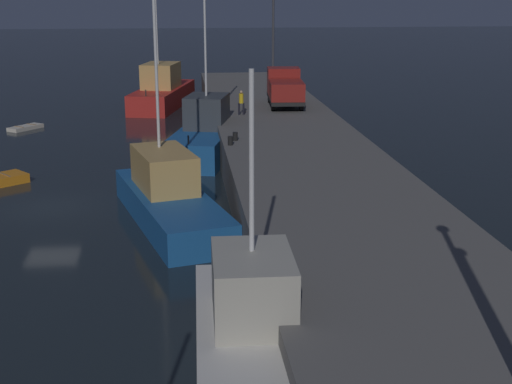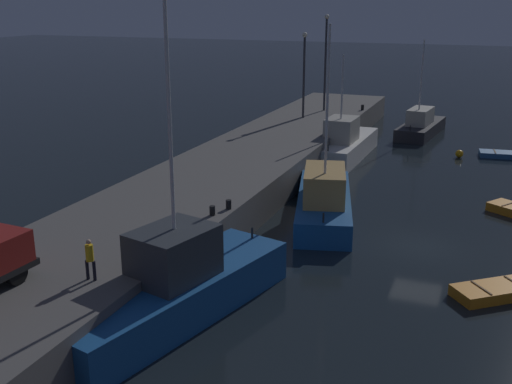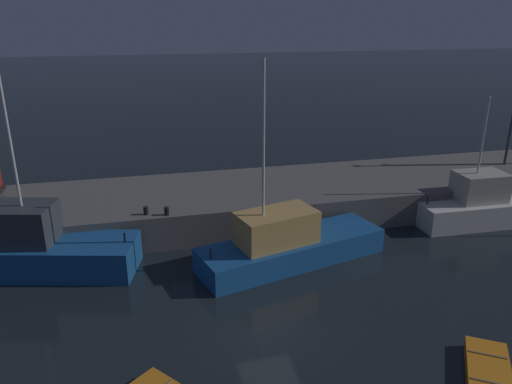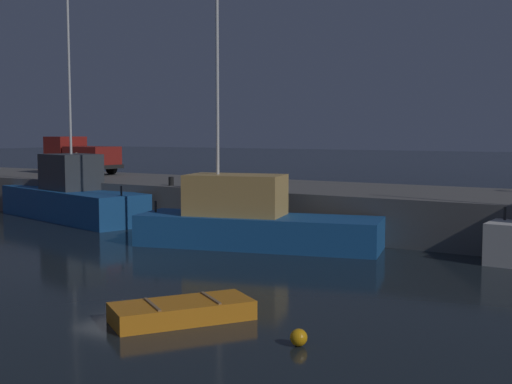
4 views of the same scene
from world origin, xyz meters
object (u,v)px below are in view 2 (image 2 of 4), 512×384
Objects in this scene: fishing_boat_orange at (175,288)px; bollard_west at (212,211)px; dinghy_red_small at (498,291)px; bollard_central at (229,204)px; dockworker at (90,257)px; fishing_trawler_red at (421,125)px; dinghy_orange_near at (506,155)px; fishing_trawler_green at (344,144)px; lamp_post_central at (326,56)px; fishing_boat_blue at (324,199)px; lamp_post_east at (304,68)px; mooring_buoy_mid at (459,154)px; bollard_east at (362,107)px.

fishing_boat_orange reaches higher than bollard_west.
bollard_central is (0.73, 12.86, 2.10)m from dinghy_red_small.
dockworker reaches higher than bollard_west.
dockworker is at bearing 170.66° from fishing_trawler_red.
dinghy_orange_near is 26.56m from dinghy_red_small.
lamp_post_central is at bearing 24.61° from fishing_trawler_green.
fishing_boat_blue is 0.87× the size of fishing_boat_orange.
dinghy_orange_near is at bearing -26.40° from bollard_west.
lamp_post_east is 4.53m from lamp_post_central.
mooring_buoy_mid is 0.07× the size of lamp_post_central.
fishing_trawler_green is 30.32m from dockworker.
fishing_trawler_green is at bearing -155.39° from lamp_post_central.
lamp_post_central is at bearing 5.61° from bollard_west.
lamp_post_east reaches higher than dockworker.
fishing_boat_blue is 6.83× the size of dockworker.
fishing_trawler_red is 0.89× the size of fishing_trawler_green.
fishing_trawler_green is at bearing -175.13° from bollard_east.
bollard_east is at bearing -1.93° from dockworker.
fishing_boat_orange is at bearing -168.25° from bollard_west.
bollard_east is (32.75, -0.31, 0.02)m from bollard_west.
dinghy_red_small is (6.64, -11.92, -1.00)m from fishing_boat_orange.
fishing_boat_blue is 11.90m from dinghy_red_small.
fishing_boat_orange reaches higher than fishing_boat_blue.
fishing_boat_orange is at bearing -173.36° from lamp_post_central.
dockworker is at bearing 162.07° from mooring_buoy_mid.
bollard_east reaches higher than bollard_central.
lamp_post_east is at bearing 145.12° from bollard_east.
dinghy_red_small is (-21.48, -11.98, -0.88)m from fishing_trawler_green.
dinghy_orange_near is at bearing -20.02° from fishing_boat_orange.
lamp_post_central reaches higher than bollard_east.
fishing_boat_orange reaches higher than fishing_trawler_red.
lamp_post_east is at bearing 170.94° from lamp_post_central.
fishing_boat_blue is 16.45m from dockworker.
dinghy_red_small is at bearing -60.89° from fishing_boat_orange.
dinghy_red_small is (-6.96, -9.61, -0.88)m from fishing_boat_blue.
dockworker is 8.38m from bollard_west.
bollard_west is at bearing 153.97° from fishing_boat_blue.
bollard_west is at bearing 158.86° from mooring_buoy_mid.
mooring_buoy_mid reaches higher than dinghy_orange_near.
fishing_boat_orange is 35.34m from dinghy_orange_near.
fishing_trawler_red is 26.06m from fishing_boat_blue.
lamp_post_central is 18.57× the size of bollard_central.
fishing_boat_orange is 7.89× the size of dockworker.
fishing_trawler_red is 5.68m from bollard_east.
fishing_trawler_green is 22.08× the size of bollard_central.
fishing_trawler_red is 14.92× the size of mooring_buoy_mid.
lamp_post_central is at bearing 27.80° from dinghy_red_small.
lamp_post_east is (1.40, 13.64, 6.16)m from mooring_buoy_mid.
mooring_buoy_mid is 35.60m from dockworker.
lamp_post_central reaches higher than mooring_buoy_mid.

